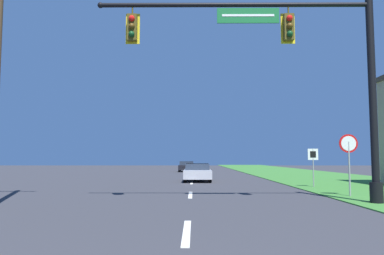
{
  "coord_description": "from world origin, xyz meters",
  "views": [
    {
      "loc": [
        0.16,
        -2.04,
        1.56
      ],
      "look_at": [
        0.0,
        26.16,
        3.88
      ],
      "focal_mm": 35.0,
      "sensor_mm": 36.0,
      "label": 1
    }
  ],
  "objects_px": {
    "signal_mast": "(303,65)",
    "route_sign_post": "(313,159)",
    "stop_sign": "(349,151)",
    "car_ahead": "(197,172)",
    "far_car": "(187,166)"
  },
  "relations": [
    {
      "from": "far_car",
      "to": "route_sign_post",
      "type": "distance_m",
      "value": 25.24
    },
    {
      "from": "signal_mast",
      "to": "stop_sign",
      "type": "distance_m",
      "value": 4.54
    },
    {
      "from": "stop_sign",
      "to": "route_sign_post",
      "type": "relative_size",
      "value": 1.23
    },
    {
      "from": "signal_mast",
      "to": "route_sign_post",
      "type": "height_order",
      "value": "signal_mast"
    },
    {
      "from": "signal_mast",
      "to": "route_sign_post",
      "type": "relative_size",
      "value": 4.89
    },
    {
      "from": "car_ahead",
      "to": "far_car",
      "type": "xyz_separation_m",
      "value": [
        -1.11,
        18.59,
        0.0
      ]
    },
    {
      "from": "far_car",
      "to": "stop_sign",
      "type": "bearing_deg",
      "value": -76.02
    },
    {
      "from": "signal_mast",
      "to": "route_sign_post",
      "type": "bearing_deg",
      "value": 70.44
    },
    {
      "from": "far_car",
      "to": "stop_sign",
      "type": "distance_m",
      "value": 29.86
    },
    {
      "from": "far_car",
      "to": "route_sign_post",
      "type": "xyz_separation_m",
      "value": [
        7.26,
        -24.15,
        0.92
      ]
    },
    {
      "from": "signal_mast",
      "to": "car_ahead",
      "type": "height_order",
      "value": "signal_mast"
    },
    {
      "from": "car_ahead",
      "to": "route_sign_post",
      "type": "relative_size",
      "value": 2.1
    },
    {
      "from": "far_car",
      "to": "route_sign_post",
      "type": "height_order",
      "value": "route_sign_post"
    },
    {
      "from": "signal_mast",
      "to": "stop_sign",
      "type": "relative_size",
      "value": 3.96
    },
    {
      "from": "far_car",
      "to": "route_sign_post",
      "type": "bearing_deg",
      "value": -73.26
    }
  ]
}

